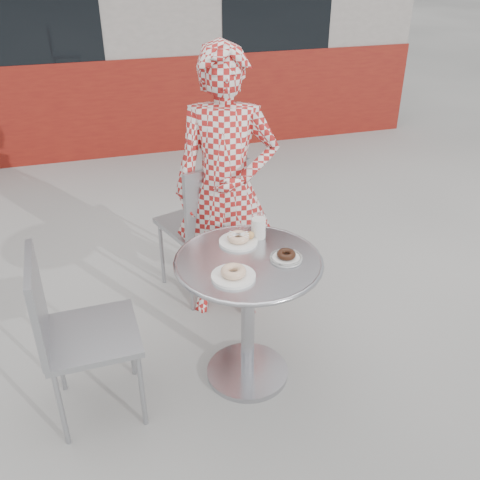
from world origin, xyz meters
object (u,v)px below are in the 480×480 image
object	(u,v)px
bistro_table	(248,290)
plate_near	(233,274)
plate_checker	(286,257)
chair_left	(94,365)
chair_far	(202,250)
seated_person	(226,190)
milk_cup	(259,227)
plate_far	(239,239)

from	to	relation	value
bistro_table	plate_near	distance (m)	0.26
bistro_table	plate_checker	xyz separation A→B (m)	(0.17, -0.04, 0.19)
chair_left	plate_near	world-z (taller)	chair_left
chair_far	seated_person	size ratio (longest dim) A/B	0.58
seated_person	milk_cup	size ratio (longest dim) A/B	12.84
plate_near	plate_checker	xyz separation A→B (m)	(0.28, 0.08, -0.01)
bistro_table	plate_checker	distance (m)	0.26
plate_checker	milk_cup	distance (m)	0.25
bistro_table	chair_left	xyz separation A→B (m)	(-0.77, -0.01, -0.27)
chair_far	milk_cup	distance (m)	0.85
plate_near	milk_cup	size ratio (longest dim) A/B	1.60
chair_left	plate_near	distance (m)	0.82
plate_far	milk_cup	world-z (taller)	milk_cup
chair_left	plate_checker	size ratio (longest dim) A/B	5.63
bistro_table	plate_near	xyz separation A→B (m)	(-0.11, -0.13, 0.20)
bistro_table	chair_far	world-z (taller)	chair_far
chair_left	milk_cup	xyz separation A→B (m)	(0.89, 0.20, 0.51)
chair_far	plate_checker	world-z (taller)	chair_far
bistro_table	milk_cup	bearing A→B (deg)	59.44
plate_far	milk_cup	bearing A→B (deg)	12.04
chair_far	plate_far	world-z (taller)	chair_far
seated_person	chair_far	bearing A→B (deg)	131.69
bistro_table	chair_left	size ratio (longest dim) A/B	0.82
bistro_table	milk_cup	world-z (taller)	milk_cup
seated_person	plate_far	world-z (taller)	seated_person
bistro_table	chair_left	world-z (taller)	chair_left
seated_person	plate_checker	world-z (taller)	seated_person
chair_far	plate_checker	distance (m)	1.04
plate_far	milk_cup	distance (m)	0.12
bistro_table	seated_person	xyz separation A→B (m)	(0.07, 0.63, 0.26)
milk_cup	chair_far	bearing A→B (deg)	102.42
seated_person	plate_far	xyz separation A→B (m)	(-0.06, -0.46, -0.06)
chair_left	plate_checker	xyz separation A→B (m)	(0.95, -0.04, 0.46)
plate_checker	plate_far	bearing A→B (deg)	128.25
plate_far	chair_left	bearing A→B (deg)	-167.13
plate_far	bistro_table	bearing A→B (deg)	-91.52
plate_far	plate_checker	distance (m)	0.27
seated_person	bistro_table	bearing A→B (deg)	-77.01
milk_cup	plate_checker	bearing A→B (deg)	-75.96
chair_left	plate_checker	bearing A→B (deg)	-93.87
chair_far	chair_left	bearing A→B (deg)	31.05
chair_left	plate_near	size ratio (longest dim) A/B	4.41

